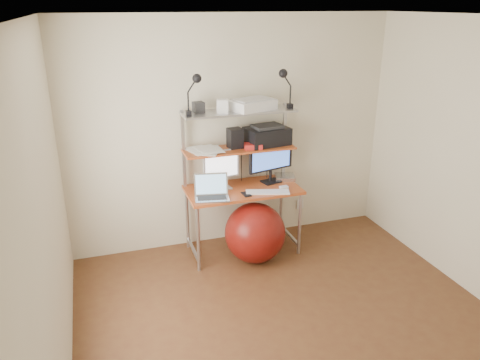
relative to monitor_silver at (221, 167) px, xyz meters
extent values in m
plane|color=brown|center=(0.21, -1.52, -0.98)|extent=(3.60, 3.60, 0.00)
plane|color=silver|center=(0.21, -1.52, 1.52)|extent=(3.60, 3.60, 0.00)
plane|color=beige|center=(0.21, 0.28, 0.27)|extent=(3.60, 0.00, 3.60)
plane|color=beige|center=(-1.59, -1.52, 0.27)|extent=(0.00, 3.60, 3.60)
cube|color=#C35126|center=(0.21, -0.08, -0.25)|extent=(1.20, 0.60, 0.03)
cylinder|color=#B2B2B7|center=(-0.35, -0.34, -0.62)|extent=(0.04, 0.04, 0.71)
cylinder|color=#B2B2B7|center=(-0.35, 0.18, -0.62)|extent=(0.04, 0.04, 0.71)
cylinder|color=#B2B2B7|center=(0.77, -0.34, -0.62)|extent=(0.04, 0.04, 0.71)
cylinder|color=#B2B2B7|center=(0.77, 0.18, -0.62)|extent=(0.04, 0.04, 0.71)
cube|color=#B2B2B7|center=(-0.36, 0.18, 0.17)|extent=(0.03, 0.04, 0.84)
cube|color=#B2B2B7|center=(0.78, 0.18, 0.17)|extent=(0.03, 0.04, 0.84)
cube|color=#C35126|center=(0.21, 0.05, 0.16)|extent=(1.18, 0.34, 0.02)
cube|color=#B2B2B7|center=(0.21, 0.05, 0.56)|extent=(1.18, 0.34, 0.02)
cube|color=white|center=(1.06, 0.26, -0.68)|extent=(0.08, 0.01, 0.12)
cube|color=silver|center=(0.00, -0.02, -0.23)|extent=(0.20, 0.17, 0.01)
cylinder|color=silver|center=(0.00, 0.00, -0.17)|extent=(0.03, 0.03, 0.10)
cube|color=silver|center=(0.00, 0.00, 0.03)|extent=(0.40, 0.09, 0.30)
plane|color=white|center=(0.00, -0.02, 0.03)|extent=(0.36, 0.06, 0.36)
cube|color=black|center=(0.56, 0.00, -0.23)|extent=(0.22, 0.19, 0.01)
cylinder|color=black|center=(0.56, 0.02, -0.16)|extent=(0.03, 0.03, 0.12)
cube|color=black|center=(0.56, 0.02, 0.06)|extent=(0.53, 0.15, 0.32)
plane|color=blue|center=(0.56, 0.00, 0.06)|extent=(0.47, 0.11, 0.49)
cube|color=#B7B7BB|center=(-0.17, -0.25, -0.23)|extent=(0.38, 0.30, 0.02)
cube|color=#2B2B2E|center=(-0.17, -0.25, -0.22)|extent=(0.31, 0.20, 0.00)
cube|color=#B7B7BB|center=(-0.15, -0.13, -0.11)|extent=(0.35, 0.13, 0.22)
plane|color=#7BA9CD|center=(-0.15, -0.13, -0.11)|extent=(0.32, 0.14, 0.30)
cube|color=white|center=(0.42, -0.27, -0.23)|extent=(0.47, 0.26, 0.01)
cube|color=white|center=(0.62, -0.21, -0.23)|extent=(0.09, 0.06, 0.02)
cube|color=#B7B7BB|center=(0.75, 0.06, -0.22)|extent=(0.27, 0.27, 0.04)
cube|color=black|center=(0.19, -0.26, -0.23)|extent=(0.08, 0.14, 0.01)
cube|color=black|center=(0.54, 0.09, 0.26)|extent=(0.49, 0.37, 0.18)
cube|color=#2B2B2E|center=(0.54, 0.09, 0.37)|extent=(0.34, 0.27, 0.03)
cube|color=black|center=(0.17, 0.07, 0.28)|extent=(0.16, 0.16, 0.21)
cube|color=red|center=(0.35, -0.02, 0.20)|extent=(0.22, 0.17, 0.05)
cube|color=white|center=(0.36, 0.05, 0.62)|extent=(0.52, 0.42, 0.10)
cube|color=silver|center=(0.36, 0.05, 0.68)|extent=(0.43, 0.34, 0.02)
cube|color=white|center=(0.02, 0.00, 0.64)|extent=(0.14, 0.12, 0.13)
cube|color=#2B2B2E|center=(-0.20, 0.11, 0.62)|extent=(0.12, 0.12, 0.10)
cube|color=black|center=(-0.33, -0.02, 0.60)|extent=(0.05, 0.06, 0.05)
cylinder|color=black|center=(-0.33, -0.02, 0.71)|extent=(0.02, 0.02, 0.18)
sphere|color=black|center=(-0.24, -0.03, 0.93)|extent=(0.09, 0.09, 0.09)
cube|color=black|center=(0.75, -0.01, 0.60)|extent=(0.05, 0.06, 0.05)
cylinder|color=black|center=(0.75, -0.01, 0.71)|extent=(0.02, 0.02, 0.18)
sphere|color=black|center=(0.66, -0.02, 0.94)|extent=(0.09, 0.09, 0.09)
sphere|color=maroon|center=(0.27, -0.32, -0.66)|extent=(0.64, 0.64, 0.64)
cube|color=white|center=(-0.21, 0.07, 0.17)|extent=(0.28, 0.33, 0.00)
cube|color=white|center=(-0.13, 0.00, 0.18)|extent=(0.32, 0.35, 0.00)
cube|color=white|center=(-0.21, 0.09, 0.18)|extent=(0.27, 0.32, 0.00)
cube|color=white|center=(-0.09, 0.03, 0.19)|extent=(0.22, 0.28, 0.00)
cube|color=white|center=(-0.13, 0.05, 0.19)|extent=(0.26, 0.32, 0.00)
camera|label=1|loc=(-1.25, -4.45, 1.61)|focal=35.00mm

